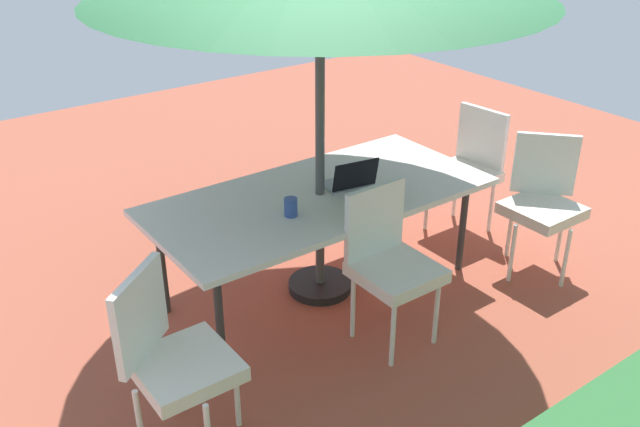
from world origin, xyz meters
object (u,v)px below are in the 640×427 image
Objects in this scene: chair_west at (468,165)px; chair_northeast at (172,355)px; dining_table at (320,200)px; chair_north at (390,259)px; cup at (291,207)px; chair_northwest at (543,198)px; laptop at (350,181)px.

chair_west and chair_northeast have the same top height.
chair_north is (-0.03, 0.67, -0.14)m from dining_table.
cup is at bearing 123.48° from chair_north.
chair_north is (-1.44, -0.06, 0.00)m from chair_northeast.
chair_northwest is at bearing -1.65° from chair_north.
laptop is (1.25, 0.09, 0.23)m from chair_west.
cup is at bearing -148.83° from chair_northwest.
dining_table is at bearing -11.33° from chair_northeast.
chair_west is at bearing 25.25° from chair_north.
chair_north is 0.70m from laptop.
dining_table is 1.48m from chair_west.
chair_north reaches higher than cup.
chair_west is 0.73m from chair_northwest.
laptop is (-0.19, -0.63, 0.23)m from chair_north.
chair_north is (1.44, 0.72, 0.00)m from chair_west.
chair_north is 0.68m from cup.
chair_northwest is at bearing 154.99° from dining_table.
laptop is (-0.22, 0.04, 0.09)m from dining_table.
chair_west reaches higher than dining_table.
chair_west is 1.00× the size of chair_north.
chair_west is at bearing 135.96° from chair_northwest.
chair_northeast is 1.79m from laptop.
chair_northeast is 1.25m from cup.
chair_west is at bearing -177.92° from dining_table.
dining_table is 0.24m from laptop.
dining_table is 1.61m from chair_northwest.
chair_northwest is 1.42m from chair_north.
chair_northwest and chair_north have the same top height.
dining_table is at bearing -157.45° from chair_northwest.
chair_north is 2.75× the size of laptop.
chair_north is at bearing 82.61° from laptop.
chair_northwest reaches higher than cup.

